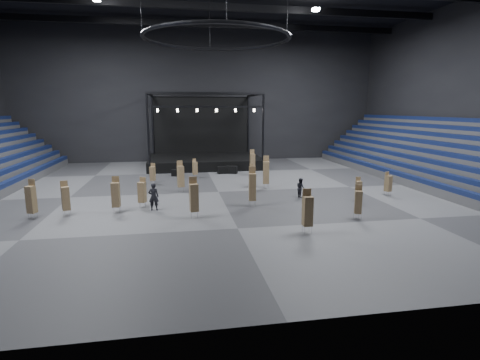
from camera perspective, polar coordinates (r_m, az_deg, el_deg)
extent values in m
plane|color=#535355|center=(33.37, -3.30, -1.81)|extent=(50.00, 50.00, 0.00)
cube|color=black|center=(53.51, -6.04, 12.61)|extent=(50.00, 0.20, 18.00)
cube|color=black|center=(12.05, 8.32, 18.82)|extent=(50.00, 0.20, 18.00)
cube|color=black|center=(43.24, 32.41, 11.45)|extent=(0.20, 42.00, 18.00)
cube|color=#464648|center=(41.50, 27.51, 0.00)|extent=(7.20, 40.00, 0.75)
cube|color=#0B1033|center=(39.51, 23.78, 0.66)|extent=(0.59, 40.00, 0.40)
cube|color=#464648|center=(41.71, 28.04, 0.52)|extent=(6.30, 40.00, 1.50)
cube|color=#0B1033|center=(39.90, 24.94, 1.76)|extent=(0.59, 40.00, 0.40)
cube|color=#464648|center=(41.93, 28.58, 1.04)|extent=(5.40, 40.00, 2.25)
cube|color=#0B1033|center=(40.32, 26.08, 2.83)|extent=(0.59, 40.00, 0.40)
cube|color=#464648|center=(42.16, 29.10, 1.56)|extent=(4.50, 40.00, 3.00)
cube|color=#0B1033|center=(40.77, 27.20, 3.87)|extent=(0.59, 40.00, 0.40)
cube|color=#464648|center=(42.39, 29.62, 2.07)|extent=(3.60, 40.00, 3.75)
cube|color=#0B1033|center=(41.24, 28.29, 4.90)|extent=(0.59, 40.00, 0.40)
cube|color=#464648|center=(42.63, 30.14, 2.57)|extent=(2.70, 40.00, 4.50)
cube|color=#0B1033|center=(41.75, 29.36, 5.89)|extent=(0.59, 40.00, 0.40)
cube|color=#464648|center=(42.88, 30.65, 3.07)|extent=(1.80, 40.00, 5.25)
cube|color=#0B1033|center=(42.28, 30.41, 6.86)|extent=(0.59, 40.00, 0.40)
cube|color=#464648|center=(43.13, 31.15, 3.56)|extent=(0.90, 40.00, 6.00)
cube|color=#0B1033|center=(42.84, 31.44, 7.80)|extent=(0.59, 40.00, 0.40)
cube|color=black|center=(48.46, -5.41, 2.85)|extent=(14.00, 10.00, 1.20)
cube|color=black|center=(52.83, -5.91, 8.51)|extent=(13.30, 0.30, 8.00)
cylinder|color=black|center=(43.42, -13.82, 7.63)|extent=(0.24, 0.24, 7.80)
cylinder|color=black|center=(52.59, -13.15, 8.17)|extent=(0.24, 0.24, 7.80)
cylinder|color=black|center=(44.51, 3.55, 7.99)|extent=(0.24, 0.24, 7.80)
cylinder|color=black|center=(53.49, 1.26, 8.49)|extent=(0.24, 0.24, 7.80)
cube|color=black|center=(43.44, -5.12, 13.05)|extent=(13.40, 0.25, 0.25)
cube|color=black|center=(52.61, -5.97, 12.64)|extent=(13.40, 0.25, 0.25)
cube|color=black|center=(43.41, -5.09, 11.07)|extent=(13.40, 0.20, 0.20)
cylinder|color=white|center=(43.30, -12.47, 10.33)|extent=(0.24, 0.24, 0.35)
cylinder|color=white|center=(43.26, -9.51, 10.43)|extent=(0.24, 0.24, 0.35)
cylinder|color=white|center=(43.33, -6.55, 10.51)|extent=(0.24, 0.24, 0.35)
cylinder|color=white|center=(43.52, -3.61, 10.56)|extent=(0.24, 0.24, 0.35)
cylinder|color=white|center=(43.81, -0.70, 10.58)|extent=(0.24, 0.24, 0.35)
cylinder|color=white|center=(44.21, 2.17, 10.58)|extent=(0.24, 0.24, 0.35)
torus|color=black|center=(33.06, -3.57, 20.75)|extent=(12.30, 12.30, 0.30)
cylinder|color=black|center=(34.74, 7.25, 24.41)|extent=(0.04, 0.04, 5.00)
cylinder|color=black|center=(39.39, -4.65, 22.83)|extent=(0.04, 0.04, 5.00)
cylinder|color=black|center=(33.46, -14.93, 24.68)|extent=(0.04, 0.04, 5.00)
cube|color=black|center=(40.75, -4.83, 24.87)|extent=(49.00, 0.35, 0.70)
cube|color=black|center=(48.52, -5.73, 22.57)|extent=(49.00, 0.35, 0.70)
cube|color=white|center=(39.93, 11.48, 24.11)|extent=(0.60, 0.60, 0.25)
cube|color=black|center=(41.54, -9.62, 1.08)|extent=(1.22, 0.91, 0.73)
cube|color=black|center=(42.64, -1.30, 1.57)|extent=(1.44, 1.09, 0.86)
cube|color=black|center=(42.64, -2.61, 1.53)|extent=(1.31, 0.78, 0.82)
cylinder|color=silver|center=(40.07, -7.08, 0.53)|extent=(0.03, 0.03, 0.36)
cylinder|color=silver|center=(40.41, -7.10, 0.61)|extent=(0.03, 0.03, 0.36)
cylinder|color=silver|center=(40.09, -6.59, 0.54)|extent=(0.03, 0.03, 0.36)
cylinder|color=silver|center=(40.42, -6.62, 0.63)|extent=(0.03, 0.03, 0.36)
cube|color=#967753|center=(40.10, -6.87, 1.79)|extent=(0.56, 0.56, 1.37)
cube|color=#967753|center=(40.17, -7.00, 2.72)|extent=(0.40, 0.20, 0.75)
cylinder|color=silver|center=(28.82, -15.03, -3.79)|extent=(0.03, 0.03, 0.41)
cylinder|color=silver|center=(29.20, -14.96, -3.60)|extent=(0.03, 0.03, 0.41)
cylinder|color=silver|center=(28.79, -14.25, -3.77)|extent=(0.03, 0.03, 0.41)
cylinder|color=silver|center=(29.17, -14.20, -3.58)|extent=(0.03, 0.03, 0.41)
cube|color=#967753|center=(28.77, -14.70, -1.82)|extent=(0.65, 0.65, 1.52)
cube|color=#967753|center=(28.81, -14.58, -0.36)|extent=(0.46, 0.24, 0.83)
cylinder|color=silver|center=(28.30, 1.56, -3.66)|extent=(0.03, 0.03, 0.44)
cylinder|color=silver|center=(28.70, 1.40, -3.45)|extent=(0.03, 0.03, 0.44)
cylinder|color=silver|center=(28.39, 2.38, -3.62)|extent=(0.03, 0.03, 0.44)
cylinder|color=silver|center=(28.78, 2.21, -3.42)|extent=(0.03, 0.03, 0.44)
cube|color=#967753|center=(28.26, 1.90, -1.08)|extent=(0.58, 0.58, 2.07)
cube|color=#967753|center=(28.28, 1.87, 0.96)|extent=(0.51, 0.12, 1.14)
cylinder|color=silver|center=(25.48, -7.43, -5.37)|extent=(0.03, 0.03, 0.45)
cylinder|color=silver|center=(25.90, -7.48, -5.11)|extent=(0.03, 0.03, 0.45)
cylinder|color=silver|center=(25.50, -6.46, -5.34)|extent=(0.03, 0.03, 0.45)
cylinder|color=silver|center=(25.91, -6.52, -5.07)|extent=(0.03, 0.03, 0.45)
cube|color=#967753|center=(25.40, -7.03, -2.69)|extent=(0.62, 0.62, 1.88)
cube|color=#967753|center=(25.43, -7.18, -0.62)|extent=(0.53, 0.14, 1.03)
cylinder|color=silver|center=(30.98, 17.38, -2.97)|extent=(0.03, 0.03, 0.34)
cylinder|color=silver|center=(31.26, 17.11, -2.83)|extent=(0.03, 0.03, 0.34)
cylinder|color=silver|center=(31.13, 17.91, -2.93)|extent=(0.03, 0.03, 0.34)
cylinder|color=silver|center=(31.41, 17.64, -2.80)|extent=(0.03, 0.03, 0.34)
cube|color=#967753|center=(31.02, 17.60, -1.37)|extent=(0.45, 0.45, 1.34)
cube|color=#967753|center=(31.05, 17.55, -0.19)|extent=(0.40, 0.09, 0.74)
cylinder|color=silver|center=(28.73, -29.52, -4.90)|extent=(0.03, 0.03, 0.41)
cylinder|color=silver|center=(29.09, -29.26, -4.69)|extent=(0.03, 0.03, 0.41)
cylinder|color=silver|center=(28.60, -28.77, -4.90)|extent=(0.03, 0.03, 0.41)
cylinder|color=silver|center=(28.96, -28.53, -4.69)|extent=(0.03, 0.03, 0.41)
cube|color=#967753|center=(28.59, -29.22, -2.62)|extent=(0.64, 0.64, 1.83)
cube|color=#967753|center=(28.57, -29.12, -0.84)|extent=(0.47, 0.23, 1.01)
cylinder|color=silver|center=(41.59, 1.69, 1.03)|extent=(0.03, 0.03, 0.43)
cylinder|color=silver|center=(41.98, 1.58, 1.12)|extent=(0.03, 0.03, 0.43)
cylinder|color=silver|center=(41.67, 2.23, 1.04)|extent=(0.03, 0.03, 0.43)
cylinder|color=silver|center=(42.06, 2.12, 1.14)|extent=(0.03, 0.03, 0.43)
cube|color=#967753|center=(41.64, 1.92, 2.68)|extent=(0.52, 0.52, 1.93)
cube|color=#967753|center=(41.73, 1.86, 3.97)|extent=(0.49, 0.07, 1.06)
cylinder|color=silver|center=(22.59, 9.84, -7.59)|extent=(0.03, 0.03, 0.45)
cylinder|color=silver|center=(22.97, 9.48, -7.26)|extent=(0.03, 0.03, 0.45)
cylinder|color=silver|center=(22.73, 10.86, -7.50)|extent=(0.03, 0.03, 0.45)
cylinder|color=silver|center=(23.11, 10.49, -7.18)|extent=(0.03, 0.03, 0.45)
cube|color=#967753|center=(22.53, 10.26, -4.69)|extent=(0.54, 0.54, 1.78)
cube|color=#967753|center=(22.53, 10.14, -2.49)|extent=(0.52, 0.07, 0.98)
cylinder|color=silver|center=(33.93, 21.45, -2.01)|extent=(0.03, 0.03, 0.39)
cylinder|color=silver|center=(34.23, 21.13, -1.88)|extent=(0.03, 0.03, 0.39)
cylinder|color=silver|center=(34.12, 21.98, -1.98)|extent=(0.03, 0.03, 0.39)
cylinder|color=silver|center=(34.42, 21.66, -1.85)|extent=(0.03, 0.03, 0.39)
cube|color=#967753|center=(34.00, 21.66, -0.51)|extent=(0.59, 0.59, 1.34)
cube|color=#967753|center=(34.02, 21.48, 0.57)|extent=(0.44, 0.20, 0.74)
cylinder|color=silver|center=(35.65, 1.59, -0.67)|extent=(0.03, 0.03, 0.37)
cylinder|color=silver|center=(35.99, 1.48, -0.56)|extent=(0.03, 0.03, 0.37)
cylinder|color=silver|center=(35.72, 2.14, -0.65)|extent=(0.03, 0.03, 0.37)
cylinder|color=silver|center=(36.05, 2.03, -0.54)|extent=(0.03, 0.03, 0.37)
cube|color=#967753|center=(35.68, 1.82, 0.81)|extent=(0.51, 0.51, 1.43)
cube|color=#967753|center=(35.75, 1.81, 1.92)|extent=(0.43, 0.13, 0.79)
cylinder|color=silver|center=(27.95, -18.76, -4.43)|extent=(0.03, 0.03, 0.44)
cylinder|color=silver|center=(28.34, -18.64, -4.22)|extent=(0.03, 0.03, 0.44)
cylinder|color=silver|center=(27.88, -17.92, -4.42)|extent=(0.03, 0.03, 0.44)
cylinder|color=silver|center=(28.28, -17.81, -4.20)|extent=(0.03, 0.03, 0.44)
cube|color=#967753|center=(27.86, -18.41, -2.15)|extent=(0.56, 0.56, 1.74)
cube|color=#967753|center=(27.90, -18.42, -0.40)|extent=(0.50, 0.11, 0.96)
cylinder|color=silver|center=(37.35, -13.42, -0.43)|extent=(0.03, 0.03, 0.38)
cylinder|color=silver|center=(37.70, -13.39, -0.32)|extent=(0.03, 0.03, 0.38)
cylinder|color=silver|center=(37.32, -12.86, -0.41)|extent=(0.03, 0.03, 0.38)
cylinder|color=silver|center=(37.68, -12.83, -0.31)|extent=(0.03, 0.03, 0.38)
cube|color=#967753|center=(37.36, -13.18, 0.95)|extent=(0.58, 0.58, 1.37)
cube|color=#967753|center=(37.43, -13.12, 1.96)|extent=(0.44, 0.19, 0.75)
cylinder|color=silver|center=(26.23, 17.28, -5.39)|extent=(0.03, 0.03, 0.38)
cylinder|color=silver|center=(26.54, 16.93, -5.18)|extent=(0.03, 0.03, 0.38)
cylinder|color=silver|center=(26.40, 17.99, -5.33)|extent=(0.03, 0.03, 0.38)
cylinder|color=silver|center=(26.70, 17.63, -5.12)|extent=(0.03, 0.03, 0.38)
cube|color=#967753|center=(26.22, 17.58, -3.23)|extent=(0.60, 0.60, 1.55)
cube|color=#967753|center=(26.25, 17.63, -1.60)|extent=(0.43, 0.22, 0.85)
cylinder|color=silver|center=(34.55, 3.70, -0.99)|extent=(0.03, 0.03, 0.46)
cylinder|color=silver|center=(34.97, 3.54, -0.85)|extent=(0.03, 0.03, 0.46)
cylinder|color=silver|center=(34.65, 4.40, -0.97)|extent=(0.03, 0.03, 0.46)
cylinder|color=silver|center=(35.07, 4.23, -0.82)|extent=(0.03, 0.03, 0.46)
cube|color=#967753|center=(34.58, 4.00, 1.14)|extent=(0.64, 0.64, 2.06)
cube|color=#967753|center=(34.65, 4.00, 2.80)|extent=(0.53, 0.17, 1.13)
cylinder|color=silver|center=(33.59, -9.31, -1.47)|extent=(0.03, 0.03, 0.44)
cylinder|color=silver|center=(34.00, -9.32, -1.33)|extent=(0.03, 0.03, 0.44)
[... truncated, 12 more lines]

